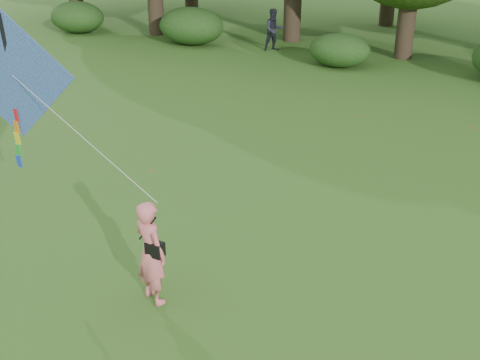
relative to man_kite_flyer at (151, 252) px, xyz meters
The scene contains 7 objects.
ground 1.42m from the man_kite_flyer, 20.04° to the left, with size 100.00×100.00×0.00m, color #265114.
man_kite_flyer is the anchor object (origin of this frame).
bystander_left 20.12m from the man_kite_flyer, 109.94° to the left, with size 0.94×0.74×1.94m, color #21232D.
crossbody_bag 0.18m from the man_kite_flyer, 14.61° to the right, with size 0.43×0.20×0.74m.
flying_kite 4.54m from the man_kite_flyer, 167.62° to the left, with size 5.27×1.31×3.32m.
shrub_band 17.96m from the man_kite_flyer, 89.20° to the left, with size 39.15×3.22×1.88m.
fallen_leaves 6.79m from the man_kite_flyer, 78.21° to the left, with size 11.38×16.02×0.01m.
Camera 1 is at (4.67, -7.38, 6.47)m, focal length 45.00 mm.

